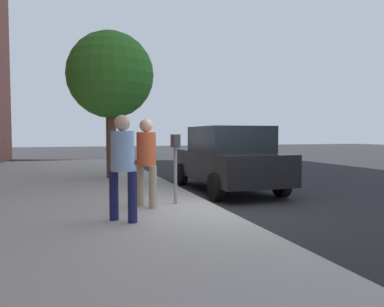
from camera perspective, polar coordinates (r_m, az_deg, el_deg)
ground_plane at (r=7.42m, az=3.79°, el=-9.15°), size 80.00×80.00×0.00m
sidewalk_slab at (r=6.89m, az=-20.39°, el=-9.65°), size 28.00×6.00×0.15m
parking_meter at (r=7.39m, az=-2.60°, el=-0.06°), size 0.36×0.12×1.41m
pedestrian_at_meter at (r=7.11m, az=-7.14°, el=-0.37°), size 0.47×0.37×1.71m
pedestrian_bystander at (r=6.00m, az=-10.75°, el=-0.91°), size 0.42×0.41×1.72m
parked_sedan_near at (r=10.13m, az=5.50°, el=-0.75°), size 4.41×1.99×1.77m
street_tree at (r=12.25m, az=-12.59°, el=11.74°), size 2.76×2.76×4.68m
traffic_signal at (r=14.92m, az=-10.67°, el=6.90°), size 0.24×0.44×3.60m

